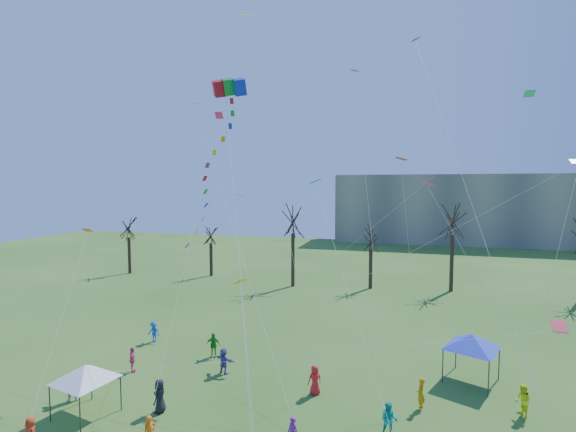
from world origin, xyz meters
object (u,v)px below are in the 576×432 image
(big_box_kite, at_px, (216,175))
(distant_building, at_px, (476,209))
(canopy_tent_blue, at_px, (472,341))
(canopy_tent_white, at_px, (85,373))

(big_box_kite, bearing_deg, distant_building, 71.36)
(canopy_tent_blue, bearing_deg, big_box_kite, -151.80)
(distant_building, bearing_deg, canopy_tent_blue, -99.67)
(big_box_kite, bearing_deg, canopy_tent_blue, 28.20)
(distant_building, xyz_separation_m, canopy_tent_blue, (-11.69, -68.62, -4.89))
(distant_building, xyz_separation_m, big_box_kite, (-25.67, -76.12, 5.51))
(distant_building, height_order, big_box_kite, big_box_kite)
(big_box_kite, bearing_deg, canopy_tent_white, -161.51)
(big_box_kite, distance_m, canopy_tent_white, 12.80)
(canopy_tent_white, xyz_separation_m, canopy_tent_blue, (20.78, 9.77, 0.20))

